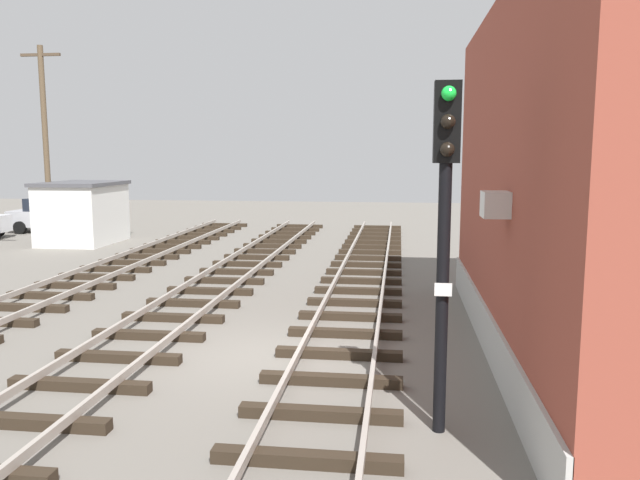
% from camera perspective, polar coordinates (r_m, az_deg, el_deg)
% --- Properties ---
extents(ground_plane, '(80.00, 80.00, 0.00)m').
position_cam_1_polar(ground_plane, '(12.66, -4.86, -10.51)').
color(ground_plane, slate).
extents(track_near_building, '(2.50, 44.29, 0.32)m').
position_cam_1_polar(track_near_building, '(12.41, 1.74, -10.25)').
color(track_near_building, '#2D2319').
rests_on(track_near_building, ground).
extents(track_centre, '(2.50, 44.29, 0.32)m').
position_cam_1_polar(track_centre, '(13.46, -16.68, -9.12)').
color(track_centre, '#2D2319').
rests_on(track_centre, ground).
extents(signal_mast, '(0.36, 0.40, 4.97)m').
position_cam_1_polar(signal_mast, '(8.76, 11.36, 2.16)').
color(signal_mast, black).
rests_on(signal_mast, ground).
extents(control_hut, '(3.00, 3.80, 2.76)m').
position_cam_1_polar(control_hut, '(29.83, -20.98, 2.38)').
color(control_hut, silver).
rests_on(control_hut, ground).
extents(parked_car_silver, '(4.20, 2.04, 1.76)m').
position_cam_1_polar(parked_car_silver, '(34.65, -23.27, 2.15)').
color(parked_car_silver, '#B7B7BC').
rests_on(parked_car_silver, ground).
extents(utility_pole_far, '(1.80, 0.24, 8.63)m').
position_cam_1_polar(utility_pole_far, '(30.09, -23.88, 8.22)').
color(utility_pole_far, brown).
rests_on(utility_pole_far, ground).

